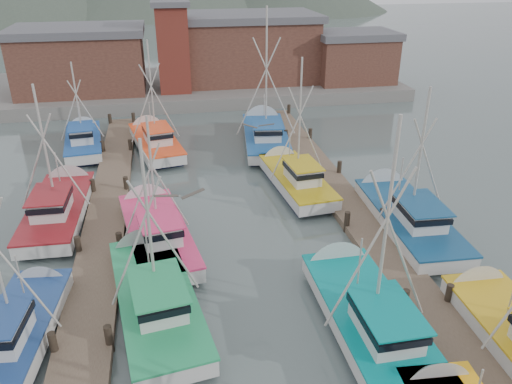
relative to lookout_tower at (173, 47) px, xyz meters
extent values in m
plane|color=#43504E|center=(2.00, -33.00, -5.55)|extent=(260.00, 260.00, 0.00)
cube|color=#4D3C2F|center=(-5.00, -29.00, -5.35)|extent=(2.20, 46.00, 0.40)
cylinder|color=black|center=(-6.00, -35.00, -5.10)|extent=(0.30, 0.30, 1.50)
cylinder|color=black|center=(-6.00, -28.00, -5.10)|extent=(0.30, 0.30, 1.50)
cylinder|color=black|center=(-6.00, -21.00, -5.10)|extent=(0.30, 0.30, 1.50)
cylinder|color=black|center=(-6.00, -14.00, -5.10)|extent=(0.30, 0.30, 1.50)
cylinder|color=black|center=(-6.00, -7.00, -5.10)|extent=(0.30, 0.30, 1.50)
cylinder|color=black|center=(-4.00, -35.00, -5.10)|extent=(0.30, 0.30, 1.50)
cylinder|color=black|center=(-4.00, -28.00, -5.10)|extent=(0.30, 0.30, 1.50)
cylinder|color=black|center=(-4.00, -21.00, -5.10)|extent=(0.30, 0.30, 1.50)
cylinder|color=black|center=(-4.00, -14.00, -5.10)|extent=(0.30, 0.30, 1.50)
cylinder|color=black|center=(-4.00, -7.00, -5.10)|extent=(0.30, 0.30, 1.50)
cube|color=#4D3C2F|center=(9.00, -29.00, -5.35)|extent=(2.20, 46.00, 0.40)
cylinder|color=black|center=(8.00, -35.00, -5.10)|extent=(0.30, 0.30, 1.50)
cylinder|color=black|center=(8.00, -28.00, -5.10)|extent=(0.30, 0.30, 1.50)
cylinder|color=black|center=(8.00, -21.00, -5.10)|extent=(0.30, 0.30, 1.50)
cylinder|color=black|center=(8.00, -14.00, -5.10)|extent=(0.30, 0.30, 1.50)
cylinder|color=black|center=(8.00, -7.00, -5.10)|extent=(0.30, 0.30, 1.50)
cylinder|color=black|center=(10.00, -35.00, -5.10)|extent=(0.30, 0.30, 1.50)
cylinder|color=black|center=(10.00, -28.00, -5.10)|extent=(0.30, 0.30, 1.50)
cylinder|color=black|center=(10.00, -21.00, -5.10)|extent=(0.30, 0.30, 1.50)
cylinder|color=black|center=(10.00, -14.00, -5.10)|extent=(0.30, 0.30, 1.50)
cylinder|color=black|center=(10.00, -7.00, -5.10)|extent=(0.30, 0.30, 1.50)
cube|color=slate|center=(2.00, 4.00, -4.95)|extent=(44.00, 16.00, 1.20)
cube|color=brown|center=(-9.00, 2.00, -1.60)|extent=(12.00, 8.00, 5.50)
cube|color=#525256|center=(-9.00, 2.00, 1.50)|extent=(12.72, 8.48, 0.70)
cube|color=brown|center=(8.00, 4.00, -1.25)|extent=(14.00, 9.00, 6.20)
cube|color=#525256|center=(8.00, 4.00, 2.20)|extent=(14.84, 9.54, 0.70)
cube|color=brown|center=(19.00, 1.00, -2.10)|extent=(8.00, 6.00, 4.50)
cube|color=#525256|center=(19.00, 1.00, 0.50)|extent=(8.48, 6.36, 0.70)
cube|color=maroon|center=(0.00, 0.00, -0.35)|extent=(3.00, 3.00, 8.00)
cube|color=#525256|center=(0.00, 0.00, 3.90)|extent=(3.60, 3.60, 0.50)
cone|color=#445042|center=(-3.00, 97.00, -5.55)|extent=(140.00, 140.00, 30.00)
cone|color=#445042|center=(37.00, 87.00, -5.55)|extent=(90.00, 90.00, 24.00)
cone|color=silver|center=(7.04, -38.95, -5.00)|extent=(2.46, 1.26, 2.39)
cube|color=black|center=(-2.21, -33.07, -5.50)|extent=(3.76, 8.24, 0.70)
cube|color=silver|center=(-2.21, -33.07, -4.85)|extent=(4.27, 9.37, 0.80)
cube|color=#209558|center=(-2.21, -33.07, -4.47)|extent=(4.37, 9.47, 0.10)
cone|color=silver|center=(-2.89, -28.61, -5.00)|extent=(2.96, 1.51, 2.82)
cube|color=silver|center=(-2.05, -34.14, -3.90)|extent=(2.21, 2.95, 1.10)
cube|color=black|center=(-2.05, -34.14, -3.67)|extent=(2.37, 3.24, 0.28)
cube|color=#209558|center=(-2.05, -34.14, -3.31)|extent=(2.51, 3.43, 0.07)
cylinder|color=#AFA9A0|center=(-2.19, -33.25, -1.06)|extent=(0.14, 0.14, 6.78)
cylinder|color=#AFA9A0|center=(-2.76, -33.34, -1.86)|extent=(2.42, 0.46, 5.31)
cylinder|color=#AFA9A0|center=(-1.61, -33.16, -1.86)|extent=(2.42, 0.46, 5.31)
cylinder|color=#AFA9A0|center=(-2.46, -31.47, -3.25)|extent=(0.08, 0.08, 2.52)
cube|color=black|center=(6.07, -36.09, -5.50)|extent=(2.70, 8.08, 0.70)
cube|color=silver|center=(6.07, -36.09, -4.85)|extent=(3.07, 9.18, 0.80)
cube|color=#01807E|center=(6.07, -36.09, -4.47)|extent=(3.16, 9.27, 0.10)
cone|color=silver|center=(6.02, -31.51, -5.00)|extent=(2.87, 1.13, 2.86)
cube|color=silver|center=(6.08, -37.19, -3.90)|extent=(1.87, 2.76, 1.10)
cube|color=black|center=(6.08, -37.19, -3.67)|extent=(2.00, 3.04, 0.28)
cube|color=#01807E|center=(6.08, -37.19, -3.31)|extent=(2.12, 3.22, 0.07)
cylinder|color=#AFA9A0|center=(6.07, -36.27, -0.41)|extent=(0.13, 0.13, 8.09)
cylinder|color=#AFA9A0|center=(5.48, -36.28, -1.36)|extent=(2.89, 0.12, 6.32)
cylinder|color=#AFA9A0|center=(6.65, -36.26, -1.36)|extent=(2.89, 0.12, 6.32)
cylinder|color=#AFA9A0|center=(6.05, -34.44, -3.25)|extent=(0.08, 0.08, 2.55)
cube|color=black|center=(-7.44, -34.18, -5.50)|extent=(2.72, 6.55, 0.70)
cube|color=silver|center=(-7.44, -34.18, -4.85)|extent=(3.09, 7.45, 0.80)
cube|color=navy|center=(-7.44, -34.18, -4.47)|extent=(3.17, 7.53, 0.10)
cone|color=silver|center=(-7.06, -30.58, -5.00)|extent=(2.36, 1.33, 2.26)
cube|color=silver|center=(-7.53, -35.05, -3.90)|extent=(1.68, 2.31, 1.10)
cube|color=black|center=(-7.53, -35.05, -3.67)|extent=(1.79, 2.54, 0.28)
cube|color=navy|center=(-7.53, -35.05, -3.31)|extent=(1.90, 2.69, 0.07)
cylinder|color=#AFA9A0|center=(-6.96, -34.38, -1.76)|extent=(2.51, 0.34, 5.50)
cylinder|color=#AFA9A0|center=(-7.30, -32.88, -3.25)|extent=(0.07, 0.07, 2.17)
cone|color=silver|center=(11.43, -34.27, -5.00)|extent=(2.64, 1.20, 2.60)
cube|color=black|center=(-2.11, -27.62, -5.50)|extent=(3.70, 7.94, 0.70)
cube|color=silver|center=(-2.11, -27.62, -4.85)|extent=(4.21, 9.02, 0.80)
cube|color=#E72F67|center=(-2.11, -27.62, -4.47)|extent=(4.31, 9.12, 0.10)
cone|color=silver|center=(-2.82, -23.34, -5.00)|extent=(2.86, 1.53, 2.71)
cube|color=silver|center=(-1.94, -28.65, -3.90)|extent=(2.15, 2.86, 1.10)
cube|color=black|center=(-1.94, -28.65, -3.67)|extent=(2.31, 3.13, 0.28)
cube|color=#E72F67|center=(-1.94, -28.65, -3.31)|extent=(2.45, 3.32, 0.07)
cylinder|color=#AFA9A0|center=(-2.09, -27.79, -1.47)|extent=(0.14, 0.14, 5.97)
cylinder|color=#AFA9A0|center=(-2.63, -27.88, -2.17)|extent=(2.13, 0.44, 4.67)
cylinder|color=#AFA9A0|center=(-1.54, -27.70, -2.17)|extent=(2.13, 0.44, 4.67)
cylinder|color=#AFA9A0|center=(-2.37, -26.08, -3.25)|extent=(0.08, 0.08, 2.42)
cube|color=black|center=(6.65, -22.42, -5.50)|extent=(2.95, 7.23, 0.70)
cube|color=silver|center=(6.65, -22.42, -4.85)|extent=(3.35, 8.21, 0.80)
cube|color=gold|center=(6.65, -22.42, -4.47)|extent=(3.44, 8.30, 0.10)
cone|color=silver|center=(6.27, -18.44, -5.00)|extent=(2.59, 1.33, 2.50)
cube|color=silver|center=(6.74, -23.38, -3.90)|extent=(1.84, 2.54, 1.10)
cube|color=black|center=(6.74, -23.38, -3.67)|extent=(1.96, 2.79, 0.28)
cube|color=gold|center=(6.74, -23.38, -3.31)|extent=(2.08, 2.96, 0.07)
cylinder|color=#AFA9A0|center=(6.66, -22.58, -0.77)|extent=(0.12, 0.12, 7.36)
cylinder|color=#AFA9A0|center=(6.15, -22.63, -1.64)|extent=(2.62, 0.33, 5.75)
cylinder|color=#AFA9A0|center=(7.17, -22.53, -1.64)|extent=(2.62, 0.33, 5.75)
cylinder|color=#AFA9A0|center=(6.51, -20.99, -3.25)|extent=(0.07, 0.07, 2.23)
cube|color=black|center=(-7.60, -23.90, -5.50)|extent=(2.69, 7.71, 0.70)
cube|color=silver|center=(-7.60, -23.90, -4.85)|extent=(3.05, 8.76, 0.80)
cube|color=maroon|center=(-7.60, -23.90, -4.47)|extent=(3.14, 8.85, 0.10)
cone|color=silver|center=(-7.49, -19.56, -5.00)|extent=(2.74, 1.17, 2.71)
cube|color=silver|center=(-7.63, -24.95, -3.90)|extent=(1.82, 2.65, 1.10)
cube|color=black|center=(-7.63, -24.95, -3.67)|extent=(1.94, 2.92, 0.28)
cube|color=maroon|center=(-7.63, -24.95, -3.31)|extent=(2.06, 3.09, 0.07)
cylinder|color=#AFA9A0|center=(-7.61, -24.08, -1.05)|extent=(0.13, 0.13, 6.80)
cylinder|color=#AFA9A0|center=(-8.21, -24.06, -1.85)|extent=(2.44, 0.16, 5.32)
cylinder|color=#AFA9A0|center=(-7.01, -24.09, -1.85)|extent=(2.44, 0.16, 5.32)
cylinder|color=#AFA9A0|center=(-7.56, -22.34, -3.25)|extent=(0.08, 0.08, 2.61)
cube|color=black|center=(11.34, -28.52, -5.50)|extent=(3.03, 8.20, 0.70)
cube|color=silver|center=(11.34, -28.52, -4.85)|extent=(3.44, 9.32, 0.80)
cube|color=navy|center=(11.34, -28.52, -4.47)|extent=(3.54, 9.42, 0.10)
cone|color=silver|center=(11.55, -23.93, -5.00)|extent=(2.95, 1.23, 2.91)
cube|color=silver|center=(11.29, -29.62, -3.90)|extent=(2.00, 2.84, 1.10)
cube|color=black|center=(11.29, -29.62, -3.67)|extent=(2.13, 3.12, 0.28)
cube|color=navy|center=(11.29, -29.62, -3.31)|extent=(2.26, 3.31, 0.07)
cylinder|color=#AFA9A0|center=(11.33, -28.70, -0.98)|extent=(0.14, 0.14, 6.94)
cylinder|color=#AFA9A0|center=(10.72, -28.68, -1.80)|extent=(2.49, 0.21, 5.43)
cylinder|color=#AFA9A0|center=(11.95, -28.73, -1.80)|extent=(2.49, 0.21, 5.43)
cylinder|color=#AFA9A0|center=(11.42, -26.87, -3.25)|extent=(0.08, 0.08, 2.69)
cube|color=black|center=(-2.11, -13.63, -5.50)|extent=(3.75, 7.65, 0.70)
cube|color=silver|center=(-2.11, -13.63, -4.85)|extent=(4.26, 8.70, 0.80)
cube|color=#FF4A1C|center=(-2.11, -13.63, -4.47)|extent=(4.36, 8.80, 0.10)
cone|color=silver|center=(-2.91, -9.54, -5.00)|extent=(2.77, 1.58, 2.60)
cube|color=silver|center=(-1.92, -14.61, -3.90)|extent=(2.13, 2.78, 1.10)
cube|color=black|center=(-1.92, -14.61, -3.67)|extent=(2.28, 3.04, 0.28)
cube|color=#FF4A1C|center=(-1.92, -14.61, -3.31)|extent=(2.42, 3.23, 0.07)
cylinder|color=#AFA9A0|center=(-2.08, -13.80, -0.83)|extent=(0.14, 0.14, 7.25)
cylinder|color=#AFA9A0|center=(-2.60, -13.90, -1.68)|extent=(2.55, 0.58, 5.66)
cylinder|color=#AFA9A0|center=(-1.56, -13.69, -1.68)|extent=(2.55, 0.58, 5.66)
cylinder|color=#AFA9A0|center=(-2.40, -12.16, -3.25)|extent=(0.08, 0.08, 2.33)
cube|color=black|center=(6.39, -13.90, -5.50)|extent=(3.85, 8.83, 0.70)
cube|color=silver|center=(6.39, -13.90, -4.85)|extent=(4.38, 10.03, 0.80)
cube|color=#1B5190|center=(6.39, -13.90, -4.47)|extent=(4.48, 10.14, 0.10)
cone|color=silver|center=(7.01, -9.09, -5.00)|extent=(3.15, 1.48, 3.03)
cube|color=silver|center=(6.24, -15.06, -3.90)|extent=(2.32, 3.14, 1.10)
cube|color=black|center=(6.24, -15.06, -3.67)|extent=(2.48, 3.44, 0.28)
cube|color=#1B5190|center=(6.24, -15.06, -3.31)|extent=(2.63, 3.65, 0.07)
cylinder|color=#AFA9A0|center=(6.37, -14.09, 0.23)|extent=(0.15, 0.15, 9.35)
cylinder|color=#AFA9A0|center=(5.75, -14.01, -0.87)|extent=(3.31, 0.53, 7.30)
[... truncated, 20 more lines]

